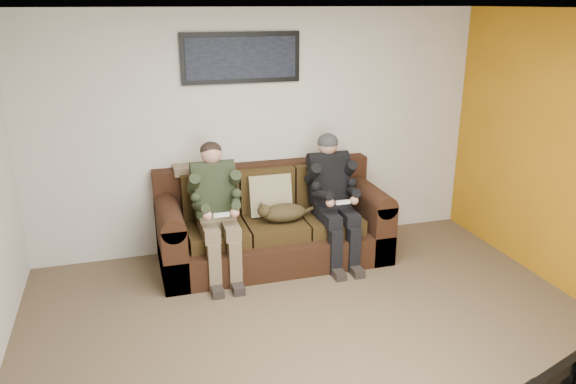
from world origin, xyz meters
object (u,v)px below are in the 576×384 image
object	(u,v)px
person_right	(332,191)
cat	(282,212)
person_left	(216,202)
framed_poster	(241,58)
sofa	(271,225)

from	to	relation	value
person_right	cat	world-z (taller)	person_right
person_left	person_right	bearing A→B (deg)	0.02
person_left	person_right	size ratio (longest dim) A/B	0.99
cat	framed_poster	bearing A→B (deg)	114.64
person_right	cat	bearing A→B (deg)	-179.83
sofa	framed_poster	xyz separation A→B (m)	(-0.20, 0.38, 1.73)
person_left	framed_poster	bearing A→B (deg)	54.35
person_left	person_right	xyz separation A→B (m)	(1.23, 0.00, 0.00)
person_left	sofa	bearing A→B (deg)	18.04
framed_poster	person_left	bearing A→B (deg)	-125.65
person_right	cat	size ratio (longest dim) A/B	2.04
person_left	person_right	distance (m)	1.23
person_right	framed_poster	world-z (taller)	framed_poster
person_left	cat	world-z (taller)	person_left
person_right	framed_poster	size ratio (longest dim) A/B	1.07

